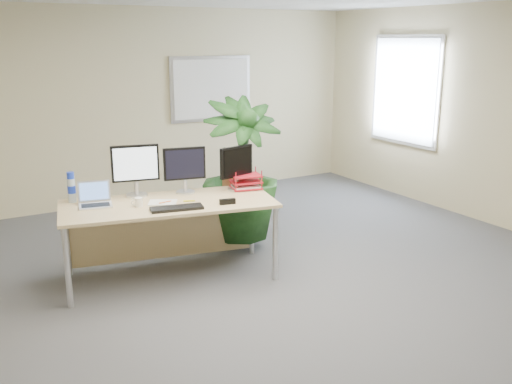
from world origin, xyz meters
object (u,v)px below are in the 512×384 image
monitor_right (185,167)px  laptop (95,199)px  desk (167,215)px  monitor_left (135,167)px  floor_plant (241,183)px

monitor_right → laptop: monitor_right is taller
desk → monitor_right: monitor_right is taller
desk → monitor_left: bearing=130.6°
desk → monitor_left: size_ratio=4.17×
desk → laptop: laptop is taller
monitor_right → laptop: (-0.90, 0.04, -0.21)m
floor_plant → laptop: 1.61m
floor_plant → monitor_left: 1.21m
floor_plant → laptop: size_ratio=4.33×
desk → monitor_right: 0.51m
monitor_right → floor_plant: bearing=10.8°
laptop → floor_plant: bearing=3.4°
floor_plant → monitor_right: bearing=-169.2°
monitor_right → laptop: size_ratio=1.34×
desk → monitor_right: bearing=24.6°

